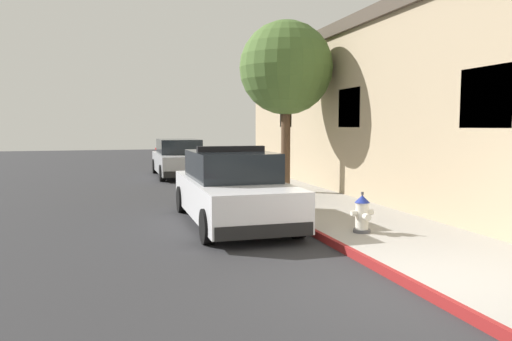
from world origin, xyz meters
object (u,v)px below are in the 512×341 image
(police_cruiser, at_px, (232,189))
(fire_hydrant, at_px, (362,214))
(street_tree, at_px, (286,69))
(parked_car_silver_ahead, at_px, (179,159))

(police_cruiser, relative_size, fire_hydrant, 6.37)
(fire_hydrant, xyz_separation_m, street_tree, (0.57, 5.81, 3.32))
(parked_car_silver_ahead, height_order, street_tree, street_tree)
(parked_car_silver_ahead, relative_size, street_tree, 0.95)
(parked_car_silver_ahead, distance_m, street_tree, 7.76)
(parked_car_silver_ahead, xyz_separation_m, fire_hydrant, (1.77, -12.55, -0.25))
(street_tree, bearing_deg, fire_hydrant, -95.59)
(fire_hydrant, bearing_deg, police_cruiser, 131.15)
(police_cruiser, relative_size, parked_car_silver_ahead, 1.00)
(street_tree, bearing_deg, police_cruiser, -125.17)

